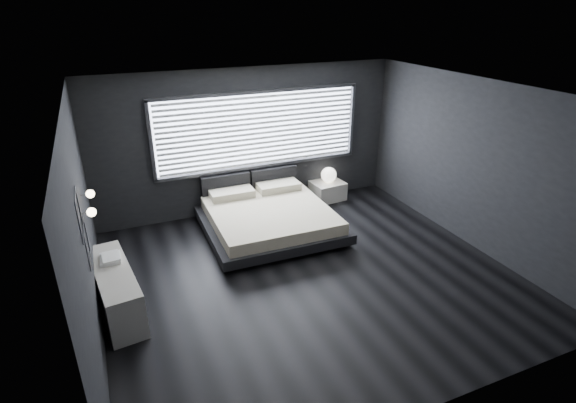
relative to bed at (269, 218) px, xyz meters
name	(u,v)px	position (x,y,z in m)	size (l,w,h in m)	color
room	(311,192)	(0.05, -1.59, 1.12)	(6.04, 6.00, 2.80)	black
window	(260,130)	(0.25, 1.10, 1.33)	(4.14, 0.09, 1.52)	white
headboard	(250,183)	(0.00, 1.05, 0.29)	(1.96, 0.16, 0.52)	black
sconce_near	(91,212)	(-2.83, -1.54, 1.32)	(0.18, 0.11, 0.11)	silver
sconce_far	(90,194)	(-2.83, -0.94, 1.32)	(0.18, 0.11, 0.11)	silver
wall_art_upper	(79,215)	(-2.92, -2.14, 1.57)	(0.01, 0.48, 0.48)	#47474C
wall_art_lower	(87,243)	(-2.92, -1.89, 1.10)	(0.01, 0.48, 0.48)	#47474C
bed	(269,218)	(0.00, 0.00, 0.00)	(2.37, 2.27, 0.60)	black
nightstand	(327,190)	(1.68, 0.91, -0.09)	(0.66, 0.55, 0.38)	silver
orb_lamp	(329,175)	(1.69, 0.91, 0.26)	(0.32, 0.32, 0.32)	white
dresser	(116,290)	(-2.72, -1.32, 0.04)	(0.64, 1.65, 0.64)	silver
book_stack	(110,258)	(-2.73, -1.06, 0.39)	(0.28, 0.36, 0.07)	white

